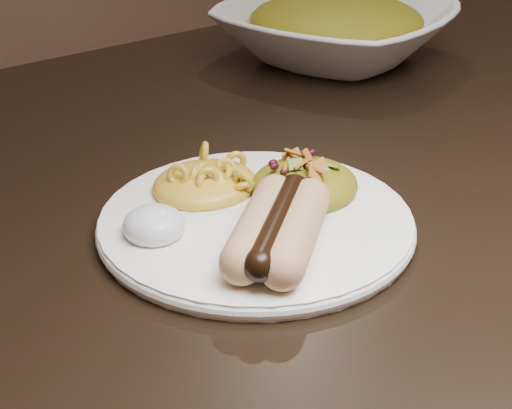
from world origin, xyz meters
TOP-DOWN VIEW (x-y plane):
  - table at (0.00, 0.00)m, footprint 1.60×0.90m
  - plate at (-0.05, -0.08)m, footprint 0.30×0.30m
  - hotdog at (-0.07, -0.13)m, footprint 0.11×0.12m
  - mac_and_cheese at (-0.05, -0.01)m, footprint 0.10×0.10m
  - sour_cream at (-0.13, -0.06)m, footprint 0.06×0.06m
  - taco_salad at (0.01, -0.07)m, footprint 0.09×0.09m
  - fork at (-0.08, -0.06)m, footprint 0.03×0.15m
  - serving_bowl at (0.32, 0.21)m, footprint 0.36×0.36m
  - bowl_filling at (0.32, 0.21)m, footprint 0.26×0.26m

SIDE VIEW (x-z plane):
  - table at x=0.00m, z-range 0.28..1.03m
  - fork at x=-0.08m, z-range 0.75..0.75m
  - plate at x=-0.05m, z-range 0.75..0.76m
  - sour_cream at x=-0.13m, z-range 0.76..0.79m
  - taco_salad at x=0.01m, z-range 0.76..0.80m
  - hotdog at x=-0.07m, z-range 0.76..0.80m
  - mac_and_cheese at x=-0.05m, z-range 0.76..0.80m
  - serving_bowl at x=0.32m, z-range 0.75..0.82m
  - bowl_filling at x=0.32m, z-range 0.77..0.83m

